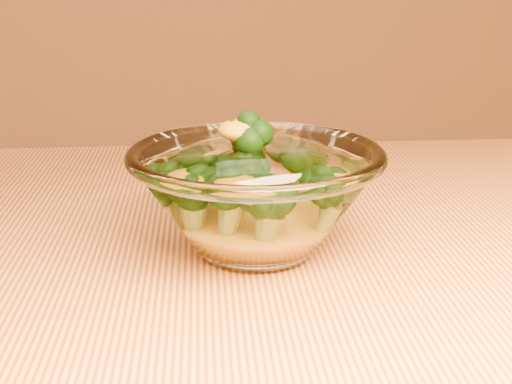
# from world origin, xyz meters

# --- Properties ---
(glass_bowl) EXTENTS (0.19, 0.19, 0.09)m
(glass_bowl) POSITION_xyz_m (0.01, 0.07, 0.79)
(glass_bowl) COLOR white
(glass_bowl) RESTS_ON table
(cheese_sauce) EXTENTS (0.10, 0.10, 0.03)m
(cheese_sauce) POSITION_xyz_m (0.01, 0.07, 0.78)
(cheese_sauce) COLOR orange
(cheese_sauce) RESTS_ON glass_bowl
(broccoli_heap) EXTENTS (0.13, 0.14, 0.08)m
(broccoli_heap) POSITION_xyz_m (0.01, 0.07, 0.81)
(broccoli_heap) COLOR black
(broccoli_heap) RESTS_ON cheese_sauce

